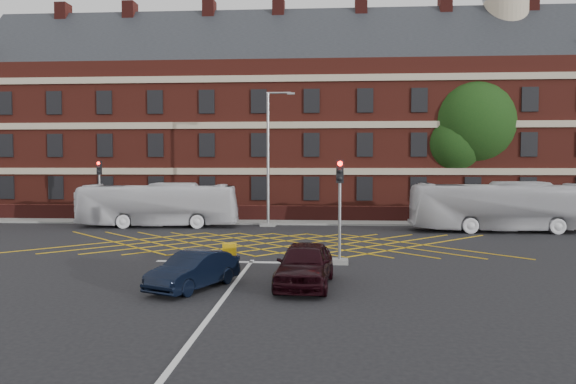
# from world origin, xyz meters

# --- Properties ---
(ground) EXTENTS (120.00, 120.00, 0.00)m
(ground) POSITION_xyz_m (0.00, 0.00, 0.00)
(ground) COLOR black
(ground) RESTS_ON ground
(victorian_building) EXTENTS (51.00, 12.17, 20.40)m
(victorian_building) POSITION_xyz_m (0.25, 22.00, 7.84)
(victorian_building) COLOR maroon
(victorian_building) RESTS_ON ground
(boundary_wall) EXTENTS (56.00, 0.50, 1.10)m
(boundary_wall) POSITION_xyz_m (0.00, 13.00, 0.55)
(boundary_wall) COLOR #461612
(boundary_wall) RESTS_ON ground
(far_pavement) EXTENTS (60.00, 3.00, 0.12)m
(far_pavement) POSITION_xyz_m (0.00, 12.00, 0.06)
(far_pavement) COLOR slate
(far_pavement) RESTS_ON ground
(box_junction_hatching) EXTENTS (8.22, 8.22, 0.02)m
(box_junction_hatching) POSITION_xyz_m (0.00, 2.00, 0.01)
(box_junction_hatching) COLOR #CC990C
(box_junction_hatching) RESTS_ON ground
(stop_line) EXTENTS (8.00, 0.30, 0.02)m
(stop_line) POSITION_xyz_m (0.00, -3.50, 0.01)
(stop_line) COLOR silver
(stop_line) RESTS_ON ground
(centre_line) EXTENTS (0.15, 14.00, 0.02)m
(centre_line) POSITION_xyz_m (0.00, -10.00, 0.01)
(centre_line) COLOR silver
(centre_line) RESTS_ON ground
(bus_left) EXTENTS (10.33, 2.99, 2.84)m
(bus_left) POSITION_xyz_m (-7.74, 9.03, 1.42)
(bus_left) COLOR silver
(bus_left) RESTS_ON ground
(bus_right) EXTENTS (10.84, 2.59, 3.02)m
(bus_right) POSITION_xyz_m (13.66, 7.91, 1.51)
(bus_right) COLOR silver
(bus_right) RESTS_ON ground
(car_navy) EXTENTS (2.67, 3.90, 1.22)m
(car_navy) POSITION_xyz_m (-1.23, -8.45, 0.61)
(car_navy) COLOR black
(car_navy) RESTS_ON ground
(car_maroon) EXTENTS (2.07, 4.46, 1.48)m
(car_maroon) POSITION_xyz_m (2.42, -7.83, 0.74)
(car_maroon) COLOR black
(car_maroon) RESTS_ON ground
(deciduous_tree) EXTENTS (7.49, 7.19, 10.81)m
(deciduous_tree) POSITION_xyz_m (14.20, 18.02, 6.71)
(deciduous_tree) COLOR black
(deciduous_tree) RESTS_ON ground
(traffic_light_near) EXTENTS (0.70, 0.70, 4.27)m
(traffic_light_near) POSITION_xyz_m (3.68, -3.58, 1.76)
(traffic_light_near) COLOR slate
(traffic_light_near) RESTS_ON ground
(traffic_light_far) EXTENTS (0.70, 0.70, 4.27)m
(traffic_light_far) POSITION_xyz_m (-12.68, 11.57, 1.76)
(traffic_light_far) COLOR slate
(traffic_light_far) RESTS_ON ground
(street_lamp) EXTENTS (2.25, 1.00, 8.74)m
(street_lamp) POSITION_xyz_m (-0.62, 10.00, 2.99)
(street_lamp) COLOR slate
(street_lamp) RESTS_ON ground
(direction_signs) EXTENTS (1.10, 0.16, 2.20)m
(direction_signs) POSITION_xyz_m (-13.60, 10.75, 1.38)
(direction_signs) COLOR gray
(direction_signs) RESTS_ON ground
(utility_cabinet) EXTENTS (0.49, 0.39, 0.99)m
(utility_cabinet) POSITION_xyz_m (-0.66, -4.86, 0.49)
(utility_cabinet) COLOR #D59E0C
(utility_cabinet) RESTS_ON ground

